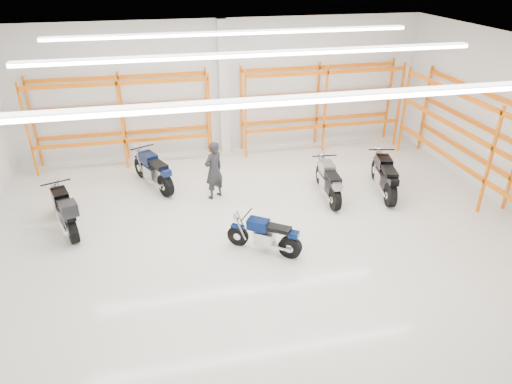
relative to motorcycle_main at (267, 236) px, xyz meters
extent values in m
plane|color=silver|center=(0.04, 0.60, -0.43)|extent=(14.00, 14.00, 0.00)
cube|color=white|center=(0.04, 6.60, 1.82)|extent=(14.00, 0.02, 4.50)
cube|color=white|center=(0.04, -5.40, 1.82)|extent=(14.00, 0.02, 4.50)
cube|color=white|center=(0.04, 0.60, 4.07)|extent=(14.00, 12.00, 0.02)
cube|color=white|center=(0.04, -2.40, 3.97)|extent=(10.00, 0.22, 0.10)
cube|color=white|center=(0.04, 1.10, 3.97)|extent=(10.00, 0.22, 0.10)
cube|color=white|center=(0.04, 4.10, 3.97)|extent=(10.00, 0.22, 0.10)
cylinder|color=black|center=(-0.62, 0.43, -0.16)|extent=(0.50, 0.39, 0.53)
cylinder|color=black|center=(0.47, -0.33, -0.16)|extent=(0.54, 0.44, 0.55)
cylinder|color=silver|center=(-0.62, 0.43, -0.16)|extent=(0.22, 0.20, 0.18)
cylinder|color=silver|center=(0.47, -0.33, -0.16)|extent=(0.26, 0.26, 0.19)
cube|color=#06143E|center=(-0.62, 0.43, 0.10)|extent=(0.34, 0.29, 0.05)
cube|color=#B7B7BC|center=(-0.05, 0.04, -0.06)|extent=(0.56, 0.52, 0.34)
cube|color=#A5A5AA|center=(0.23, -0.15, -0.15)|extent=(0.57, 0.44, 0.07)
cube|color=#06143E|center=(-0.18, 0.13, 0.28)|extent=(0.58, 0.53, 0.25)
cube|color=black|center=(0.23, -0.15, 0.28)|extent=(0.63, 0.55, 0.11)
cube|color=#06143E|center=(0.53, -0.37, 0.21)|extent=(0.30, 0.29, 0.14)
cylinder|color=black|center=(-0.43, 0.30, 0.47)|extent=(0.38, 0.53, 0.03)
sphere|color=silver|center=(-0.65, 0.45, 0.33)|extent=(0.17, 0.17, 0.17)
cylinder|color=silver|center=(0.18, -0.29, -0.15)|extent=(0.59, 0.44, 0.08)
cylinder|color=black|center=(-5.07, 2.94, -0.11)|extent=(0.33, 0.64, 0.64)
cylinder|color=black|center=(-4.54, 1.44, -0.10)|extent=(0.40, 0.68, 0.66)
cylinder|color=silver|center=(-5.07, 2.94, -0.11)|extent=(0.21, 0.25, 0.21)
cylinder|color=silver|center=(-4.54, 1.44, -0.10)|extent=(0.28, 0.29, 0.23)
cube|color=black|center=(-5.07, 2.94, 0.21)|extent=(0.28, 0.41, 0.06)
cube|color=#B7B7BC|center=(-4.79, 2.16, 0.01)|extent=(0.54, 0.65, 0.40)
cube|color=#A5A5AA|center=(-4.66, 1.78, -0.09)|extent=(0.37, 0.74, 0.08)
cube|color=black|center=(-4.85, 2.34, 0.42)|extent=(0.54, 0.68, 0.30)
cube|color=black|center=(-4.66, 1.78, 0.42)|extent=(0.53, 0.77, 0.13)
cube|color=black|center=(-4.51, 1.36, 0.33)|extent=(0.31, 0.34, 0.17)
cylinder|color=black|center=(-4.97, 2.68, 0.65)|extent=(0.71, 0.28, 0.04)
sphere|color=silver|center=(-5.08, 2.98, 0.48)|extent=(0.20, 0.20, 0.20)
cylinder|color=silver|center=(-4.80, 1.68, -0.09)|extent=(0.36, 0.78, 0.10)
cube|color=black|center=(-4.46, 1.24, 0.61)|extent=(0.47, 0.50, 0.32)
cylinder|color=black|center=(-2.92, 4.86, -0.11)|extent=(0.40, 0.64, 0.65)
cylinder|color=black|center=(-2.20, 3.40, -0.09)|extent=(0.47, 0.69, 0.67)
cylinder|color=silver|center=(-2.92, 4.86, -0.11)|extent=(0.23, 0.26, 0.22)
cylinder|color=silver|center=(-2.20, 3.40, -0.09)|extent=(0.30, 0.31, 0.24)
cube|color=#0A1643|center=(-2.92, 4.86, 0.22)|extent=(0.32, 0.42, 0.06)
cube|color=#B7B7BC|center=(-2.54, 4.10, 0.02)|extent=(0.60, 0.68, 0.41)
cube|color=#A5A5AA|center=(-2.36, 3.73, -0.08)|extent=(0.45, 0.74, 0.09)
cube|color=#0A1643|center=(-2.63, 4.28, 0.44)|extent=(0.60, 0.71, 0.30)
cube|color=black|center=(-2.36, 3.73, 0.44)|extent=(0.61, 0.79, 0.13)
cube|color=#0A1643|center=(-2.16, 3.32, 0.35)|extent=(0.34, 0.36, 0.17)
cylinder|color=black|center=(-2.79, 4.61, 0.67)|extent=(0.70, 0.37, 0.04)
sphere|color=silver|center=(-2.94, 4.90, 0.50)|extent=(0.21, 0.21, 0.21)
cylinder|color=silver|center=(-2.50, 3.62, -0.08)|extent=(0.45, 0.77, 0.10)
cylinder|color=black|center=(2.45, 3.14, -0.12)|extent=(0.18, 0.63, 0.63)
cylinder|color=black|center=(2.32, 1.58, -0.11)|extent=(0.24, 0.66, 0.65)
cylinder|color=silver|center=(2.45, 3.14, -0.12)|extent=(0.16, 0.22, 0.21)
cylinder|color=silver|center=(2.32, 1.58, -0.11)|extent=(0.23, 0.25, 0.23)
cube|color=gray|center=(2.45, 3.14, 0.20)|extent=(0.19, 0.39, 0.06)
cube|color=#B7B7BC|center=(2.38, 2.33, 0.01)|extent=(0.42, 0.57, 0.40)
cube|color=#A5A5AA|center=(2.35, 1.93, -0.10)|extent=(0.18, 0.74, 0.08)
cube|color=gray|center=(2.39, 2.51, 0.40)|extent=(0.40, 0.61, 0.29)
cube|color=black|center=(2.35, 1.93, 0.40)|extent=(0.37, 0.71, 0.13)
cube|color=gray|center=(2.31, 1.49, 0.32)|extent=(0.25, 0.29, 0.17)
cylinder|color=black|center=(2.42, 2.87, 0.63)|extent=(0.73, 0.10, 0.04)
sphere|color=silver|center=(2.45, 3.18, 0.47)|extent=(0.20, 0.20, 0.20)
cylinder|color=silver|center=(2.18, 1.90, -0.10)|extent=(0.16, 0.79, 0.09)
cylinder|color=black|center=(4.25, 3.07, -0.10)|extent=(0.27, 0.68, 0.67)
cylinder|color=black|center=(3.90, 1.44, -0.09)|extent=(0.34, 0.71, 0.69)
cylinder|color=silver|center=(4.25, 3.07, -0.10)|extent=(0.20, 0.25, 0.22)
cylinder|color=silver|center=(3.90, 1.44, -0.09)|extent=(0.27, 0.29, 0.24)
cube|color=black|center=(4.25, 3.07, 0.24)|extent=(0.25, 0.43, 0.07)
cube|color=#B7B7BC|center=(4.07, 2.22, 0.04)|extent=(0.51, 0.65, 0.42)
cube|color=#A5A5AA|center=(3.98, 1.81, -0.08)|extent=(0.29, 0.79, 0.09)
cube|color=black|center=(4.11, 2.42, 0.46)|extent=(0.50, 0.69, 0.31)
cube|color=black|center=(3.98, 1.81, 0.46)|extent=(0.48, 0.79, 0.13)
cube|color=black|center=(3.88, 1.36, 0.37)|extent=(0.30, 0.33, 0.18)
cylinder|color=black|center=(4.19, 2.79, 0.70)|extent=(0.77, 0.20, 0.04)
sphere|color=silver|center=(4.26, 3.11, 0.52)|extent=(0.21, 0.21, 0.21)
cylinder|color=silver|center=(3.80, 1.81, -0.08)|extent=(0.27, 0.83, 0.10)
imported|color=black|center=(-0.83, 3.01, 0.43)|extent=(0.75, 0.68, 1.71)
cube|color=white|center=(0.04, 6.42, 1.82)|extent=(0.32, 0.32, 4.50)
cube|color=orange|center=(-6.16, 6.48, 1.07)|extent=(0.07, 0.07, 3.00)
cube|color=orange|center=(-6.16, 5.68, 1.07)|extent=(0.07, 0.07, 3.00)
cube|color=orange|center=(-3.36, 6.48, 1.07)|extent=(0.07, 0.07, 3.00)
cube|color=orange|center=(-3.36, 5.68, 1.07)|extent=(0.07, 0.07, 3.00)
cube|color=orange|center=(-0.56, 6.48, 1.07)|extent=(0.07, 0.07, 3.00)
cube|color=orange|center=(-0.56, 5.68, 1.07)|extent=(0.07, 0.07, 3.00)
cube|color=orange|center=(-3.36, 6.48, 0.51)|extent=(5.60, 0.07, 0.12)
cube|color=orange|center=(-3.36, 5.68, 0.51)|extent=(5.60, 0.07, 0.12)
cube|color=orange|center=(-3.36, 6.48, 1.44)|extent=(5.60, 0.07, 0.12)
cube|color=orange|center=(-3.36, 5.68, 1.44)|extent=(5.60, 0.07, 0.12)
cube|color=orange|center=(-3.36, 6.48, 2.38)|extent=(5.60, 0.07, 0.12)
cube|color=orange|center=(-3.36, 5.68, 2.38)|extent=(5.60, 0.07, 0.12)
cube|color=orange|center=(0.64, 6.48, 1.07)|extent=(0.07, 0.07, 3.00)
cube|color=orange|center=(0.64, 5.68, 1.07)|extent=(0.07, 0.07, 3.00)
cube|color=orange|center=(3.44, 6.48, 1.07)|extent=(0.07, 0.07, 3.00)
cube|color=orange|center=(3.44, 5.68, 1.07)|extent=(0.07, 0.07, 3.00)
cube|color=orange|center=(6.24, 6.48, 1.07)|extent=(0.07, 0.07, 3.00)
cube|color=orange|center=(6.24, 5.68, 1.07)|extent=(0.07, 0.07, 3.00)
cube|color=orange|center=(3.44, 6.48, 0.51)|extent=(5.60, 0.07, 0.12)
cube|color=orange|center=(3.44, 5.68, 0.51)|extent=(5.60, 0.07, 0.12)
cube|color=orange|center=(3.44, 6.48, 1.44)|extent=(5.60, 0.07, 0.12)
cube|color=orange|center=(3.44, 5.68, 1.44)|extent=(5.60, 0.07, 0.12)
cube|color=orange|center=(3.44, 6.48, 2.38)|extent=(5.60, 0.07, 0.12)
cube|color=orange|center=(3.44, 5.68, 2.38)|extent=(5.60, 0.07, 0.12)
cube|color=orange|center=(6.12, 0.60, 1.07)|extent=(0.07, 0.07, 3.00)
cube|color=orange|center=(6.92, 5.10, 1.07)|extent=(0.07, 0.07, 3.00)
cube|color=orange|center=(6.12, 5.10, 1.07)|extent=(0.07, 0.07, 3.00)
cube|color=orange|center=(6.92, 0.60, 0.51)|extent=(0.07, 9.00, 0.12)
cube|color=orange|center=(6.12, 0.60, 0.51)|extent=(0.07, 9.00, 0.12)
cube|color=orange|center=(6.12, 0.60, 1.44)|extent=(0.07, 9.00, 0.12)
cube|color=orange|center=(6.12, 0.60, 2.38)|extent=(0.07, 9.00, 0.12)
camera|label=1|loc=(-2.20, -8.71, 5.88)|focal=32.00mm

